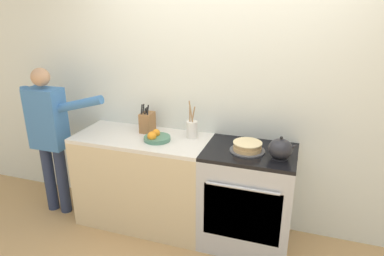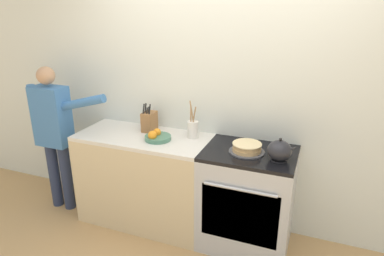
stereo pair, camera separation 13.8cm
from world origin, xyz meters
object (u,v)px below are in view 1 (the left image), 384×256
Objects in this scene: stove_range at (247,197)px; tea_kettle at (281,149)px; utensil_crock at (192,129)px; layer_cake at (247,147)px; fruit_bowl at (156,137)px; knife_block at (147,122)px; person_baker at (49,131)px.

stove_range is 0.59m from tea_kettle.
layer_cake is at bearing -15.32° from utensil_crock.
utensil_crock is (-0.53, 0.14, 0.05)m from layer_cake.
fruit_bowl is (-1.08, 0.03, -0.05)m from tea_kettle.
fruit_bowl is (0.17, -0.19, -0.06)m from knife_block.
stove_range is at bearing -13.00° from utensil_crock.
stove_range is 3.25× the size of knife_block.
fruit_bowl is at bearing -178.14° from layer_cake.
fruit_bowl reaches higher than stove_range.
stove_range is 2.56× the size of utensil_crock.
layer_cake is at bearing 6.71° from person_baker.
utensil_crock is at bearing 164.68° from layer_cake.
person_baker is (-0.92, -0.26, -0.11)m from knife_block.
person_baker is at bearing -176.52° from stove_range.
layer_cake is 0.99m from knife_block.
stove_range is at bearing 7.20° from person_baker.
person_baker is (-2.17, -0.04, -0.09)m from tea_kettle.
layer_cake is 1.24× the size of fruit_bowl.
tea_kettle is 0.84× the size of knife_block.
knife_block is 1.17× the size of fruit_bowl.
knife_block is at bearing 178.21° from utensil_crock.
layer_cake is at bearing 167.58° from tea_kettle.
person_baker reaches higher than stove_range.
knife_block is (-0.98, 0.16, 0.06)m from layer_cake.
tea_kettle is at bearing -14.35° from utensil_crock.
tea_kettle is at bearing 4.79° from person_baker.
person_baker is at bearing -169.90° from utensil_crock.
knife_block reaches higher than fruit_bowl.
person_baker reaches higher than layer_cake.
stove_range is 0.96m from fruit_bowl.
utensil_crock is 1.49× the size of fruit_bowl.
knife_block reaches higher than tea_kettle.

